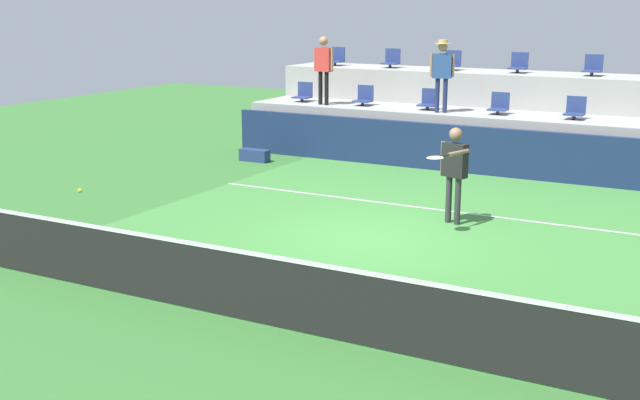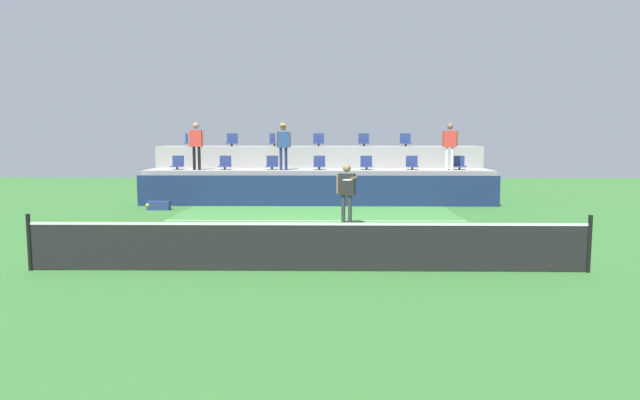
# 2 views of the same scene
# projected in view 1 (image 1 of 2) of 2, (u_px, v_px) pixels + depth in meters

# --- Properties ---
(ground_plane) EXTENTS (40.00, 40.00, 0.00)m
(ground_plane) POSITION_uv_depth(u_px,v_px,m) (369.00, 239.00, 13.58)
(ground_plane) COLOR #336B2D
(court_inner_paint) EXTENTS (9.00, 10.00, 0.01)m
(court_inner_paint) POSITION_uv_depth(u_px,v_px,m) (392.00, 225.00, 14.43)
(court_inner_paint) COLOR #3D7F38
(court_inner_paint) RESTS_ON ground_plane
(court_service_line) EXTENTS (9.00, 0.06, 0.00)m
(court_service_line) POSITION_uv_depth(u_px,v_px,m) (421.00, 208.00, 15.63)
(court_service_line) COLOR white
(court_service_line) RESTS_ON ground_plane
(tennis_net) EXTENTS (10.48, 0.08, 1.07)m
(tennis_net) POSITION_uv_depth(u_px,v_px,m) (232.00, 281.00, 10.05)
(tennis_net) COLOR black
(tennis_net) RESTS_ON ground_plane
(sponsor_backboard) EXTENTS (13.00, 0.16, 1.10)m
(sponsor_backboard) POSITION_uv_depth(u_px,v_px,m) (480.00, 151.00, 18.58)
(sponsor_backboard) COLOR navy
(sponsor_backboard) RESTS_ON ground_plane
(seating_tier_lower) EXTENTS (13.00, 1.80, 1.25)m
(seating_tier_lower) POSITION_uv_depth(u_px,v_px,m) (497.00, 139.00, 19.67)
(seating_tier_lower) COLOR #9E9E99
(seating_tier_lower) RESTS_ON ground_plane
(seating_tier_upper) EXTENTS (13.00, 1.80, 2.10)m
(seating_tier_upper) POSITION_uv_depth(u_px,v_px,m) (517.00, 113.00, 21.11)
(seating_tier_upper) COLOR #9E9E99
(seating_tier_upper) RESTS_ON ground_plane
(stadium_chair_lower_far_left) EXTENTS (0.44, 0.40, 0.52)m
(stadium_chair_lower_far_left) POSITION_uv_depth(u_px,v_px,m) (303.00, 94.00, 21.89)
(stadium_chair_lower_far_left) COLOR #2D2D33
(stadium_chair_lower_far_left) RESTS_ON seating_tier_lower
(stadium_chair_lower_left) EXTENTS (0.44, 0.40, 0.52)m
(stadium_chair_lower_left) POSITION_uv_depth(u_px,v_px,m) (364.00, 97.00, 21.05)
(stadium_chair_lower_left) COLOR #2D2D33
(stadium_chair_lower_left) RESTS_ON seating_tier_lower
(stadium_chair_lower_mid_left) EXTENTS (0.44, 0.40, 0.52)m
(stadium_chair_lower_mid_left) POSITION_uv_depth(u_px,v_px,m) (429.00, 101.00, 20.23)
(stadium_chair_lower_mid_left) COLOR #2D2D33
(stadium_chair_lower_mid_left) RESTS_ON seating_tier_lower
(stadium_chair_lower_center) EXTENTS (0.44, 0.40, 0.52)m
(stadium_chair_lower_center) POSITION_uv_depth(u_px,v_px,m) (499.00, 105.00, 19.40)
(stadium_chair_lower_center) COLOR #2D2D33
(stadium_chair_lower_center) RESTS_ON seating_tier_lower
(stadium_chair_lower_mid_right) EXTENTS (0.44, 0.40, 0.52)m
(stadium_chair_lower_mid_right) POSITION_uv_depth(u_px,v_px,m) (575.00, 110.00, 18.57)
(stadium_chair_lower_mid_right) COLOR #2D2D33
(stadium_chair_lower_mid_right) RESTS_ON seating_tier_lower
(stadium_chair_upper_far_left) EXTENTS (0.44, 0.40, 0.52)m
(stadium_chair_upper_far_left) POSITION_uv_depth(u_px,v_px,m) (336.00, 58.00, 23.20)
(stadium_chair_upper_far_left) COLOR #2D2D33
(stadium_chair_upper_far_left) RESTS_ON seating_tier_upper
(stadium_chair_upper_left) EXTENTS (0.44, 0.40, 0.52)m
(stadium_chair_upper_left) POSITION_uv_depth(u_px,v_px,m) (391.00, 60.00, 22.40)
(stadium_chair_upper_left) COLOR #2D2D33
(stadium_chair_upper_left) RESTS_ON seating_tier_upper
(stadium_chair_upper_mid_left) EXTENTS (0.44, 0.40, 0.52)m
(stadium_chair_upper_mid_left) POSITION_uv_depth(u_px,v_px,m) (452.00, 62.00, 21.59)
(stadium_chair_upper_mid_left) COLOR #2D2D33
(stadium_chair_upper_mid_left) RESTS_ON seating_tier_upper
(stadium_chair_upper_center) EXTENTS (0.44, 0.40, 0.52)m
(stadium_chair_upper_center) POSITION_uv_depth(u_px,v_px,m) (519.00, 64.00, 20.76)
(stadium_chair_upper_center) COLOR #2D2D33
(stadium_chair_upper_center) RESTS_ON seating_tier_upper
(stadium_chair_upper_mid_right) EXTENTS (0.44, 0.40, 0.52)m
(stadium_chair_upper_mid_right) POSITION_uv_depth(u_px,v_px,m) (593.00, 67.00, 19.91)
(stadium_chair_upper_mid_right) COLOR #2D2D33
(stadium_chair_upper_mid_right) RESTS_ON seating_tier_upper
(tennis_player) EXTENTS (0.59, 1.30, 1.74)m
(tennis_player) POSITION_uv_depth(u_px,v_px,m) (454.00, 165.00, 14.26)
(tennis_player) COLOR #2D2D33
(tennis_player) RESTS_ON ground_plane
(spectator_leaning_on_rail) EXTENTS (0.61, 0.27, 1.76)m
(spectator_leaning_on_rail) POSITION_uv_depth(u_px,v_px,m) (324.00, 63.00, 20.98)
(spectator_leaning_on_rail) COLOR black
(spectator_leaning_on_rail) RESTS_ON seating_tier_lower
(spectator_with_hat) EXTENTS (0.59, 0.49, 1.75)m
(spectator_with_hat) POSITION_uv_depth(u_px,v_px,m) (442.00, 68.00, 19.48)
(spectator_with_hat) COLOR navy
(spectator_with_hat) RESTS_ON seating_tier_lower
(tennis_ball) EXTENTS (0.07, 0.07, 0.07)m
(tennis_ball) POSITION_uv_depth(u_px,v_px,m) (80.00, 191.00, 11.97)
(tennis_ball) COLOR #CCE033
(equipment_bag) EXTENTS (0.76, 0.28, 0.30)m
(equipment_bag) POSITION_uv_depth(u_px,v_px,m) (255.00, 155.00, 20.20)
(equipment_bag) COLOR navy
(equipment_bag) RESTS_ON ground_plane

